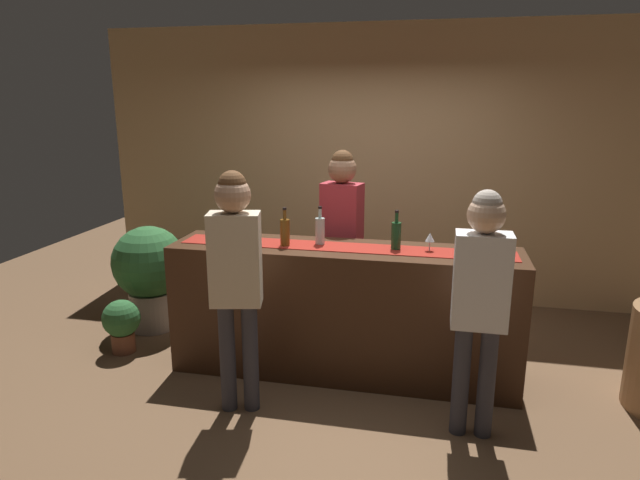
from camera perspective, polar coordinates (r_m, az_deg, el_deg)
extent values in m
plane|color=brown|center=(4.60, 2.34, -13.38)|extent=(10.00, 10.00, 0.00)
cube|color=tan|center=(5.99, 5.64, 7.70)|extent=(6.00, 0.12, 2.90)
cube|color=#3D2314|center=(4.38, 2.41, -7.36)|extent=(2.70, 0.60, 1.04)
cube|color=maroon|center=(4.22, 2.48, -0.75)|extent=(2.56, 0.28, 0.01)
cylinder|color=#B2C6C1|center=(4.28, 0.00, 0.90)|extent=(0.07, 0.07, 0.21)
cylinder|color=#B2C6C1|center=(4.25, 0.00, 2.77)|extent=(0.03, 0.03, 0.08)
cylinder|color=black|center=(4.24, 0.00, 3.38)|extent=(0.03, 0.03, 0.02)
cylinder|color=#194723|center=(4.17, 7.88, 0.40)|extent=(0.07, 0.07, 0.21)
cylinder|color=#194723|center=(4.14, 7.95, 2.31)|extent=(0.03, 0.03, 0.08)
cylinder|color=black|center=(4.13, 7.97, 2.94)|extent=(0.03, 0.03, 0.02)
cylinder|color=brown|center=(4.24, -3.65, 0.74)|extent=(0.07, 0.07, 0.21)
cylinder|color=brown|center=(4.21, -3.68, 2.63)|extent=(0.03, 0.03, 0.08)
cylinder|color=black|center=(4.20, -3.69, 3.25)|extent=(0.03, 0.03, 0.02)
cylinder|color=silver|center=(4.19, 11.24, -1.16)|extent=(0.06, 0.06, 0.00)
cylinder|color=silver|center=(4.18, 11.27, -0.63)|extent=(0.01, 0.01, 0.08)
cone|color=silver|center=(4.16, 11.31, 0.30)|extent=(0.07, 0.07, 0.06)
cylinder|color=silver|center=(4.34, -8.88, -0.48)|extent=(0.06, 0.06, 0.00)
cylinder|color=silver|center=(4.33, -8.90, 0.02)|extent=(0.01, 0.01, 0.08)
cone|color=silver|center=(4.32, -8.93, 0.92)|extent=(0.07, 0.07, 0.06)
cylinder|color=#26262B|center=(4.95, 3.05, -6.20)|extent=(0.11, 0.11, 0.81)
cylinder|color=#26262B|center=(5.01, 1.34, -5.94)|extent=(0.11, 0.11, 0.81)
cube|color=#B7333D|center=(4.77, 2.27, 2.10)|extent=(0.38, 0.27, 0.64)
sphere|color=#9E7051|center=(4.70, 2.33, 7.36)|extent=(0.24, 0.24, 0.24)
sphere|color=brown|center=(4.69, 2.33, 8.17)|extent=(0.19, 0.19, 0.19)
cylinder|color=#33333D|center=(3.79, 14.38, -13.84)|extent=(0.11, 0.11, 0.76)
cylinder|color=#33333D|center=(3.81, 16.85, -13.92)|extent=(0.11, 0.11, 0.76)
cube|color=white|center=(3.53, 16.36, -4.08)|extent=(0.34, 0.20, 0.60)
sphere|color=#DBAD89|center=(3.43, 16.85, 2.52)|extent=(0.23, 0.23, 0.23)
sphere|color=#AD9E8E|center=(3.42, 16.93, 3.55)|extent=(0.18, 0.18, 0.18)
cylinder|color=#33333D|center=(3.98, -9.55, -11.87)|extent=(0.11, 0.11, 0.80)
cylinder|color=#33333D|center=(3.96, -7.21, -11.94)|extent=(0.11, 0.11, 0.80)
cube|color=beige|center=(3.71, -8.78, -1.98)|extent=(0.38, 0.27, 0.63)
sphere|color=tan|center=(3.61, -9.05, 4.64)|extent=(0.24, 0.24, 0.24)
sphere|color=brown|center=(3.60, -9.09, 5.67)|extent=(0.19, 0.19, 0.19)
cylinder|color=#9E9389|center=(5.56, -16.92, -6.89)|extent=(0.42, 0.42, 0.37)
sphere|color=#2D6633|center=(5.41, -17.29, -2.21)|extent=(0.68, 0.68, 0.68)
cylinder|color=brown|center=(5.17, -19.67, -9.95)|extent=(0.20, 0.20, 0.17)
sphere|color=#2D6633|center=(5.08, -19.89, -7.64)|extent=(0.32, 0.32, 0.32)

